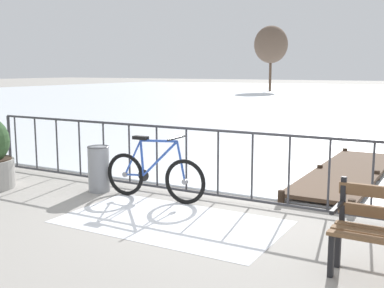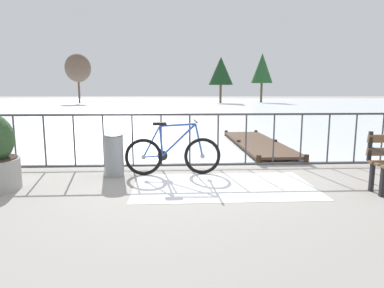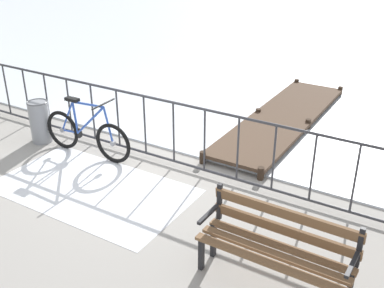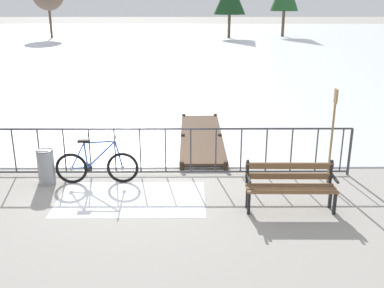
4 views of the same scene
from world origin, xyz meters
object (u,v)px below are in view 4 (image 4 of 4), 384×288
at_px(park_bench, 290,183).
at_px(bicycle_near_railing, 97,166).
at_px(trash_bin, 46,167).
at_px(oar_upright, 332,130).

bearing_deg(park_bench, bicycle_near_railing, 162.01).
distance_m(trash_bin, oar_upright, 5.89).
xyz_separation_m(trash_bin, oar_upright, (5.84, 0.02, 0.76)).
bearing_deg(bicycle_near_railing, park_bench, -17.99).
bearing_deg(bicycle_near_railing, trash_bin, -178.56).
distance_m(park_bench, oar_upright, 1.73).
distance_m(bicycle_near_railing, oar_upright, 4.86).
relative_size(bicycle_near_railing, park_bench, 1.07).
distance_m(park_bench, trash_bin, 4.91).
relative_size(park_bench, trash_bin, 2.19).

